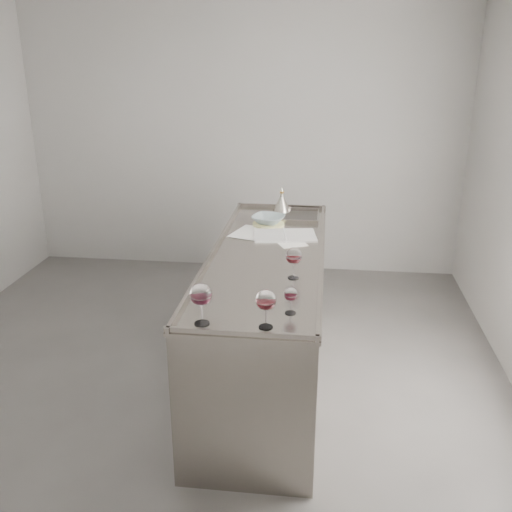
# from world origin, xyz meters

# --- Properties ---
(room_shell) EXTENTS (4.54, 5.04, 2.84)m
(room_shell) POSITION_xyz_m (0.00, 0.00, 1.40)
(room_shell) COLOR #52504D
(room_shell) RESTS_ON ground
(counter) EXTENTS (0.77, 2.42, 0.97)m
(counter) POSITION_xyz_m (0.50, 0.30, 0.47)
(counter) COLOR gray
(counter) RESTS_ON ground
(wine_glass_left) EXTENTS (0.11, 0.11, 0.22)m
(wine_glass_left) POSITION_xyz_m (0.28, -0.78, 1.10)
(wine_glass_left) COLOR white
(wine_glass_left) RESTS_ON counter
(wine_glass_middle) EXTENTS (0.10, 0.10, 0.20)m
(wine_glass_middle) POSITION_xyz_m (0.61, -0.78, 1.08)
(wine_glass_middle) COLOR white
(wine_glass_middle) RESTS_ON counter
(wine_glass_right) EXTENTS (0.10, 0.10, 0.19)m
(wine_glass_right) POSITION_xyz_m (0.70, -0.11, 1.08)
(wine_glass_right) COLOR white
(wine_glass_right) RESTS_ON counter
(wine_glass_small) EXTENTS (0.07, 0.07, 0.15)m
(wine_glass_small) POSITION_xyz_m (0.72, -0.60, 1.04)
(wine_glass_small) COLOR white
(wine_glass_small) RESTS_ON counter
(notebook) EXTENTS (0.49, 0.38, 0.02)m
(notebook) POSITION_xyz_m (0.59, 0.70, 0.95)
(notebook) COLOR silver
(notebook) RESTS_ON counter
(loose_paper_top) EXTENTS (0.28, 0.32, 0.00)m
(loose_paper_top) POSITION_xyz_m (0.63, 0.57, 0.94)
(loose_paper_top) COLOR white
(loose_paper_top) RESTS_ON counter
(loose_paper_under) EXTENTS (0.33, 0.39, 0.00)m
(loose_paper_under) POSITION_xyz_m (0.33, 0.74, 0.94)
(loose_paper_under) COLOR white
(loose_paper_under) RESTS_ON counter
(trivet) EXTENTS (0.30, 0.30, 0.02)m
(trivet) POSITION_xyz_m (0.44, 0.95, 0.95)
(trivet) COLOR beige
(trivet) RESTS_ON counter
(ceramic_bowl) EXTENTS (0.31, 0.31, 0.06)m
(ceramic_bowl) POSITION_xyz_m (0.44, 0.95, 0.99)
(ceramic_bowl) COLOR #8FA3A6
(ceramic_bowl) RESTS_ON trivet
(wine_funnel) EXTENTS (0.15, 0.15, 0.22)m
(wine_funnel) POSITION_xyz_m (0.51, 1.38, 1.01)
(wine_funnel) COLOR #B2AC9F
(wine_funnel) RESTS_ON counter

